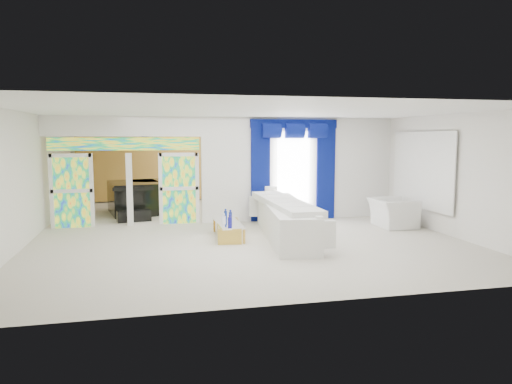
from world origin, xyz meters
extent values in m
plane|color=#B7AF9E|center=(0.00, 0.00, 0.00)|extent=(12.00, 12.00, 0.00)
cube|color=white|center=(2.15, 1.00, 1.50)|extent=(5.70, 0.18, 3.00)
cube|color=white|center=(-2.85, 1.00, 2.73)|extent=(4.30, 0.18, 0.55)
cube|color=#994C3F|center=(-4.28, 1.00, 1.00)|extent=(0.95, 0.04, 2.00)
cube|color=#994C3F|center=(-1.42, 1.00, 1.00)|extent=(0.95, 0.04, 2.00)
cube|color=#994C3F|center=(-2.85, 1.00, 2.25)|extent=(4.00, 0.05, 0.35)
cube|color=white|center=(1.90, 0.90, 1.45)|extent=(1.00, 0.02, 2.30)
cube|color=#030445|center=(0.90, 0.87, 1.40)|extent=(0.55, 0.10, 2.80)
cube|color=#030445|center=(2.90, 0.87, 1.40)|extent=(0.55, 0.10, 2.80)
cube|color=#030445|center=(1.90, 0.87, 2.82)|extent=(2.60, 0.12, 0.25)
cube|color=white|center=(4.94, -1.00, 1.55)|extent=(0.04, 2.70, 1.90)
cube|color=#B77B2C|center=(0.00, 5.90, 1.50)|extent=(9.70, 0.12, 2.90)
cube|color=silver|center=(0.96, -1.49, 0.40)|extent=(1.41, 4.30, 0.80)
cube|color=gold|center=(-0.39, -1.19, 0.18)|extent=(0.73, 1.67, 0.36)
cube|color=white|center=(1.48, 0.73, 0.22)|extent=(1.33, 0.46, 0.44)
cylinder|color=white|center=(1.18, 0.73, 0.73)|extent=(0.36, 0.36, 0.58)
imported|color=silver|center=(4.21, -0.82, 0.38)|extent=(1.06, 1.20, 0.77)
cube|color=black|center=(-2.70, 3.22, 0.50)|extent=(1.85, 2.22, 1.00)
cube|color=black|center=(-2.70, 1.62, 0.16)|extent=(1.00, 0.54, 0.32)
cube|color=tan|center=(-4.52, 2.89, 0.40)|extent=(0.60, 0.56, 0.80)
sphere|color=gold|center=(-2.30, 3.40, 2.65)|extent=(0.60, 0.60, 0.60)
cylinder|color=white|center=(-0.46, -0.90, 0.42)|extent=(0.11, 0.11, 0.12)
cylinder|color=navy|center=(-0.46, -1.81, 0.48)|extent=(0.09, 0.09, 0.25)
cylinder|color=navy|center=(-0.36, -0.61, 0.46)|extent=(0.08, 0.08, 0.20)
cylinder|color=white|center=(-0.43, -1.55, 0.43)|extent=(0.10, 0.10, 0.14)
cylinder|color=navy|center=(-0.33, -1.17, 0.49)|extent=(0.08, 0.08, 0.26)
camera|label=1|loc=(-2.24, -12.42, 2.43)|focal=33.29mm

